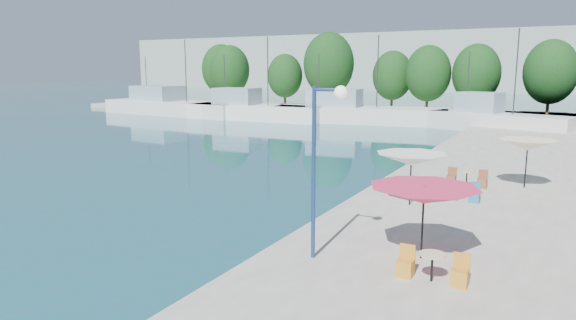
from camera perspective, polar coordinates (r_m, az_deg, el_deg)
The scene contains 21 objects.
quay_far at distance 69.50m, azimuth 9.84°, elevation 5.18°, with size 90.00×16.00×0.60m, color gray.
hill_west at distance 164.69m, azimuth 12.94°, elevation 10.51°, with size 180.00×40.00×16.00m, color #98A69A.
trawler_01 at distance 71.35m, azimuth -12.75°, elevation 5.82°, with size 22.46×7.92×10.20m.
trawler_02 at distance 62.34m, azimuth -4.00°, elevation 5.46°, with size 17.38×5.14×10.20m.
trawler_03 at distance 59.40m, azimuth 7.44°, elevation 5.17°, with size 20.06×7.72×10.20m.
trawler_04 at distance 54.24m, azimuth 22.00°, elevation 4.07°, with size 13.93×7.36×10.20m.
tree_01 at distance 85.74m, azimuth -7.42°, elevation 9.99°, with size 6.39×6.39×9.45m.
tree_02 at distance 82.30m, azimuth -6.49°, elevation 9.90°, with size 6.19×6.19×9.17m.
tree_03 at distance 77.58m, azimuth -0.33°, elevation 9.33°, with size 5.21×5.21×7.71m.
tree_04 at distance 74.12m, azimuth 4.55°, elevation 10.57°, with size 7.18×7.18×10.63m.
tree_05 at distance 72.04m, azimuth 11.53°, elevation 9.18°, with size 5.37×5.37×7.94m.
tree_06 at distance 68.68m, azimuth 15.31°, elevation 9.26°, with size 5.73×5.73×8.48m.
tree_07 at distance 67.81m, azimuth 20.21°, elevation 9.02°, with size 5.77×5.77×8.55m.
tree_08 at distance 67.54m, azimuth 27.15°, elevation 8.70°, with size 6.00×6.00×8.89m.
umbrella_pink at distance 15.26m, azimuth 14.86°, elevation -3.78°, with size 3.20×3.20×2.15m.
umbrella_white at distance 21.18m, azimuth 13.54°, elevation 0.08°, with size 2.88×2.88×2.14m.
umbrella_cream at distance 26.02m, azimuth 25.09°, elevation 1.53°, with size 2.63×2.63×2.28m.
cafe_table_01 at distance 14.16m, azimuth 15.68°, elevation -11.78°, with size 1.82×0.70×0.76m.
cafe_table_02 at distance 22.78m, azimuth 18.27°, elevation -3.58°, with size 1.82×0.70×0.76m.
cafe_table_03 at distance 25.58m, azimuth 19.22°, elevation -2.17°, with size 1.82×0.70×0.76m.
street_lamp at distance 14.39m, azimuth 4.03°, elevation 2.14°, with size 1.04×0.36×5.03m.
Camera 1 is at (13.73, 1.24, 6.07)m, focal length 32.00 mm.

